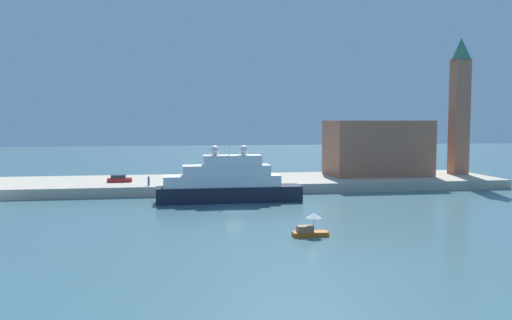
{
  "coord_description": "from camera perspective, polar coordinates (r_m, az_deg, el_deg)",
  "views": [
    {
      "loc": [
        -8.86,
        -75.3,
        13.11
      ],
      "look_at": [
        4.09,
        6.0,
        6.92
      ],
      "focal_mm": 37.2,
      "sensor_mm": 36.0,
      "label": 1
    }
  ],
  "objects": [
    {
      "name": "parked_car",
      "position": [
        100.72,
        -14.47,
        -1.99
      ],
      "size": [
        4.38,
        1.83,
        1.29
      ],
      "color": "#B21E1E",
      "rests_on": "quay_dock"
    },
    {
      "name": "quay_dock",
      "position": [
        102.93,
        -4.05,
        -2.53
      ],
      "size": [
        110.0,
        21.03,
        1.76
      ],
      "primitive_type": "cube",
      "color": "#B7AD99",
      "rests_on": "ground"
    },
    {
      "name": "large_yacht",
      "position": [
        85.35,
        -3.1,
        -2.5
      ],
      "size": [
        23.23,
        4.57,
        11.11
      ],
      "color": "black",
      "rests_on": "ground"
    },
    {
      "name": "small_motorboat",
      "position": [
        60.74,
        5.84,
        -7.22
      ],
      "size": [
        4.02,
        1.74,
        2.67
      ],
      "color": "#C66019",
      "rests_on": "ground"
    },
    {
      "name": "harbor_building",
      "position": [
        112.76,
        12.89,
        1.29
      ],
      "size": [
        20.12,
        12.07,
        11.29
      ],
      "primitive_type": "cube",
      "color": "#9E664C",
      "rests_on": "quay_dock"
    },
    {
      "name": "bell_tower",
      "position": [
        119.29,
        21.06,
        5.96
      ],
      "size": [
        4.16,
        4.16,
        28.43
      ],
      "color": "#9E664C",
      "rests_on": "quay_dock"
    },
    {
      "name": "ground",
      "position": [
        76.94,
        -2.31,
        -5.51
      ],
      "size": [
        400.0,
        400.0,
        0.0
      ],
      "primitive_type": "plane",
      "color": "#3D6670"
    },
    {
      "name": "person_figure",
      "position": [
        93.98,
        -11.47,
        -2.24
      ],
      "size": [
        0.36,
        0.36,
        1.7
      ],
      "color": "#334C8C",
      "rests_on": "quay_dock"
    },
    {
      "name": "mooring_bollard",
      "position": [
        93.84,
        -1.07,
        -2.41
      ],
      "size": [
        0.4,
        0.4,
        0.78
      ],
      "primitive_type": "cylinder",
      "color": "black",
      "rests_on": "quay_dock"
    }
  ]
}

